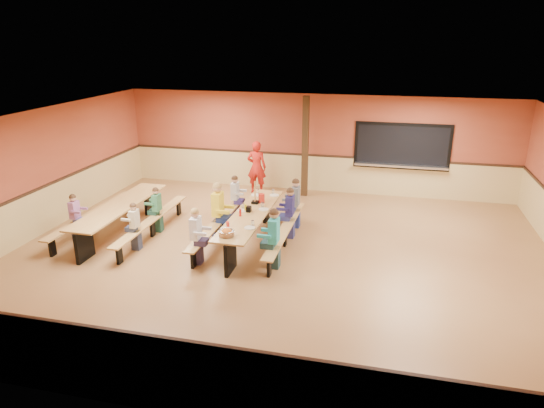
# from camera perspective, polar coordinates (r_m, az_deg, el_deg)

# --- Properties ---
(ground) EXTENTS (12.00, 12.00, 0.00)m
(ground) POSITION_cam_1_polar(r_m,az_deg,el_deg) (10.87, 0.81, -6.08)
(ground) COLOR brown
(ground) RESTS_ON ground
(room_envelope) EXTENTS (12.04, 10.04, 3.02)m
(room_envelope) POSITION_cam_1_polar(r_m,az_deg,el_deg) (10.59, 0.83, -2.71)
(room_envelope) COLOR #9C462D
(room_envelope) RESTS_ON ground
(kitchen_pass_through) EXTENTS (2.78, 0.28, 1.38)m
(kitchen_pass_through) POSITION_cam_1_polar(r_m,az_deg,el_deg) (14.89, 15.04, 6.34)
(kitchen_pass_through) COLOR black
(kitchen_pass_through) RESTS_ON ground
(structural_post) EXTENTS (0.18, 0.18, 3.00)m
(structural_post) POSITION_cam_1_polar(r_m,az_deg,el_deg) (14.53, 3.93, 6.69)
(structural_post) COLOR black
(structural_post) RESTS_ON ground
(cafeteria_table_main) EXTENTS (1.91, 3.70, 0.74)m
(cafeteria_table_main) POSITION_cam_1_polar(r_m,az_deg,el_deg) (11.35, -2.51, -2.08)
(cafeteria_table_main) COLOR #B78948
(cafeteria_table_main) RESTS_ON ground
(cafeteria_table_second) EXTENTS (1.91, 3.70, 0.74)m
(cafeteria_table_second) POSITION_cam_1_polar(r_m,az_deg,el_deg) (12.44, -17.38, -1.02)
(cafeteria_table_second) COLOR #B78948
(cafeteria_table_second) RESTS_ON ground
(seated_child_white_left) EXTENTS (0.38, 0.31, 1.23)m
(seated_child_white_left) POSITION_cam_1_polar(r_m,az_deg,el_deg) (10.41, -8.93, -3.80)
(seated_child_white_left) COLOR white
(seated_child_white_left) RESTS_ON ground
(seated_adult_yellow) EXTENTS (0.45, 0.37, 1.38)m
(seated_adult_yellow) POSITION_cam_1_polar(r_m,az_deg,el_deg) (11.58, -6.37, -0.87)
(seated_adult_yellow) COLOR yellow
(seated_adult_yellow) RESTS_ON ground
(seated_child_grey_left) EXTENTS (0.36, 0.29, 1.18)m
(seated_child_grey_left) POSITION_cam_1_polar(r_m,az_deg,el_deg) (12.81, -4.35, 0.72)
(seated_child_grey_left) COLOR silver
(seated_child_grey_left) RESTS_ON ground
(seated_child_teal_right) EXTENTS (0.41, 0.33, 1.29)m
(seated_child_teal_right) POSITION_cam_1_polar(r_m,az_deg,el_deg) (10.09, 0.23, -4.13)
(seated_child_teal_right) COLOR teal
(seated_child_teal_right) RESTS_ON ground
(seated_child_navy_right) EXTENTS (0.38, 0.31, 1.24)m
(seated_child_navy_right) POSITION_cam_1_polar(r_m,az_deg,el_deg) (11.61, 2.11, -1.09)
(seated_child_navy_right) COLOR #1E1B51
(seated_child_navy_right) RESTS_ON ground
(seated_child_char_right) EXTENTS (0.39, 0.32, 1.26)m
(seated_child_char_right) POSITION_cam_1_polar(r_m,az_deg,el_deg) (12.25, 2.77, 0.06)
(seated_child_char_right) COLOR #54585F
(seated_child_char_right) RESTS_ON ground
(seated_child_purple_sec) EXTENTS (0.33, 0.27, 1.13)m
(seated_child_purple_sec) POSITION_cam_1_polar(r_m,az_deg,el_deg) (12.39, -22.12, -1.49)
(seated_child_purple_sec) COLOR #985C8F
(seated_child_purple_sec) RESTS_ON ground
(seated_child_green_sec) EXTENTS (0.33, 0.27, 1.13)m
(seated_child_green_sec) POSITION_cam_1_polar(r_m,az_deg,el_deg) (12.30, -13.35, -0.69)
(seated_child_green_sec) COLOR #34754E
(seated_child_green_sec) RESTS_ON ground
(seated_child_tan_sec) EXTENTS (0.32, 0.26, 1.11)m
(seated_child_tan_sec) POSITION_cam_1_polar(r_m,az_deg,el_deg) (11.39, -15.81, -2.59)
(seated_child_tan_sec) COLOR beige
(seated_child_tan_sec) RESTS_ON ground
(standing_woman) EXTENTS (0.61, 0.41, 1.63)m
(standing_woman) POSITION_cam_1_polar(r_m,az_deg,el_deg) (14.91, -1.82, 4.35)
(standing_woman) COLOR red
(standing_woman) RESTS_ON ground
(punch_pitcher) EXTENTS (0.16, 0.16, 0.22)m
(punch_pitcher) POSITION_cam_1_polar(r_m,az_deg,el_deg) (11.93, -1.24, 0.68)
(punch_pitcher) COLOR red
(punch_pitcher) RESTS_ON cafeteria_table_main
(chip_bowl) EXTENTS (0.32, 0.32, 0.15)m
(chip_bowl) POSITION_cam_1_polar(r_m,az_deg,el_deg) (10.01, -5.38, -3.39)
(chip_bowl) COLOR orange
(chip_bowl) RESTS_ON cafeteria_table_main
(napkin_dispenser) EXTENTS (0.10, 0.14, 0.13)m
(napkin_dispenser) POSITION_cam_1_polar(r_m,az_deg,el_deg) (11.34, -2.75, -0.60)
(napkin_dispenser) COLOR black
(napkin_dispenser) RESTS_ON cafeteria_table_main
(condiment_mustard) EXTENTS (0.06, 0.06, 0.17)m
(condiment_mustard) POSITION_cam_1_polar(r_m,az_deg,el_deg) (11.38, -3.15, -0.42)
(condiment_mustard) COLOR yellow
(condiment_mustard) RESTS_ON cafeteria_table_main
(condiment_ketchup) EXTENTS (0.06, 0.06, 0.17)m
(condiment_ketchup) POSITION_cam_1_polar(r_m,az_deg,el_deg) (11.07, -3.76, -1.01)
(condiment_ketchup) COLOR #B2140F
(condiment_ketchup) RESTS_ON cafeteria_table_main
(table_paddle) EXTENTS (0.16, 0.16, 0.56)m
(table_paddle) POSITION_cam_1_polar(r_m,az_deg,el_deg) (11.87, -2.00, 0.70)
(table_paddle) COLOR black
(table_paddle) RESTS_ON cafeteria_table_main
(place_settings) EXTENTS (0.65, 3.30, 0.11)m
(place_settings) POSITION_cam_1_polar(r_m,az_deg,el_deg) (11.25, -2.53, -0.80)
(place_settings) COLOR beige
(place_settings) RESTS_ON cafeteria_table_main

